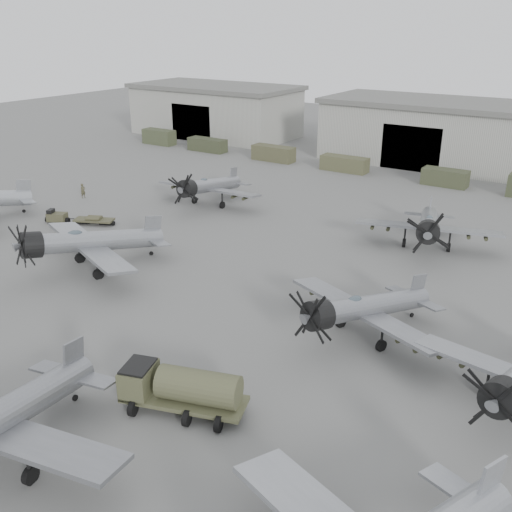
{
  "coord_description": "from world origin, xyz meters",
  "views": [
    {
      "loc": [
        24.61,
        -20.04,
        18.72
      ],
      "look_at": [
        2.9,
        12.92,
        2.5
      ],
      "focal_mm": 40.0,
      "sensor_mm": 36.0,
      "label": 1
    }
  ],
  "objects": [
    {
      "name": "support_truck_2",
      "position": [
        -18.5,
        50.0,
        1.08
      ],
      "size": [
        6.35,
        2.2,
        2.16
      ],
      "primitive_type": "cube",
      "color": "#46462E",
      "rests_on": "ground"
    },
    {
      "name": "aircraft_far_0",
      "position": [
        -12.89,
        27.21,
        2.22
      ],
      "size": [
        12.22,
        11.0,
        4.88
      ],
      "rotation": [
        0.0,
        0.0,
        0.07
      ],
      "color": "gray",
      "rests_on": "ground"
    },
    {
      "name": "tug_trailer",
      "position": [
        -20.76,
        15.08,
        0.51
      ],
      "size": [
        6.71,
        3.99,
        1.37
      ],
      "rotation": [
        0.0,
        0.0,
        0.43
      ],
      "color": "#413F2A",
      "rests_on": "ground"
    },
    {
      "name": "aircraft_mid_1",
      "position": [
        -10.18,
        7.84,
        2.45
      ],
      "size": [
        13.35,
        12.06,
        5.39
      ],
      "rotation": [
        0.0,
        0.0,
        -0.36
      ],
      "color": "gray",
      "rests_on": "ground"
    },
    {
      "name": "hangar_center",
      "position": [
        0.0,
        61.96,
        4.37
      ],
      "size": [
        29.0,
        14.8,
        8.7
      ],
      "color": "#AAAA9F",
      "rests_on": "ground"
    },
    {
      "name": "ground_crew",
      "position": [
        -26.73,
        21.82,
        0.84
      ],
      "size": [
        0.47,
        0.65,
        1.67
      ],
      "primitive_type": "imported",
      "rotation": [
        0.0,
        0.0,
        1.46
      ],
      "color": "#413F2A",
      "rests_on": "ground"
    },
    {
      "name": "support_truck_4",
      "position": [
        6.37,
        50.0,
        1.02
      ],
      "size": [
        5.48,
        2.2,
        2.05
      ],
      "primitive_type": "cube",
      "color": "#3A3F29",
      "rests_on": "ground"
    },
    {
      "name": "fuel_tanker",
      "position": [
        8.0,
        -1.74,
        1.43
      ],
      "size": [
        6.82,
        4.32,
        2.5
      ],
      "rotation": [
        0.0,
        0.0,
        0.31
      ],
      "color": "#494B31",
      "rests_on": "ground"
    },
    {
      "name": "hangar_left",
      "position": [
        -38.0,
        61.96,
        4.37
      ],
      "size": [
        29.0,
        14.8,
        8.7
      ],
      "color": "#AAAA9F",
      "rests_on": "ground"
    },
    {
      "name": "aircraft_far_1",
      "position": [
        11.32,
        27.59,
        2.3
      ],
      "size": [
        12.69,
        11.43,
        5.07
      ],
      "rotation": [
        0.0,
        0.0,
        0.28
      ],
      "color": "gray",
      "rests_on": "ground"
    },
    {
      "name": "support_truck_3",
      "position": [
        -7.2,
        50.0,
        0.99
      ],
      "size": [
        6.44,
        2.2,
        1.99
      ],
      "primitive_type": "cube",
      "color": "#4A4B31",
      "rests_on": "ground"
    },
    {
      "name": "support_truck_1",
      "position": [
        -30.64,
        50.0,
        1.0
      ],
      "size": [
        6.33,
        2.2,
        1.99
      ],
      "primitive_type": "cube",
      "color": "#363B26",
      "rests_on": "ground"
    },
    {
      "name": "ground",
      "position": [
        0.0,
        0.0,
        0.0
      ],
      "size": [
        220.0,
        220.0,
        0.0
      ],
      "primitive_type": "plane",
      "color": "#555452",
      "rests_on": "ground"
    },
    {
      "name": "aircraft_mid_2",
      "position": [
        12.67,
        9.99,
        2.17
      ],
      "size": [
        11.78,
        10.64,
        4.77
      ],
      "rotation": [
        0.0,
        0.0,
        -0.38
      ],
      "color": "gray",
      "rests_on": "ground"
    },
    {
      "name": "support_truck_0",
      "position": [
        -40.7,
        50.0,
        1.2
      ],
      "size": [
        5.66,
        2.2,
        2.4
      ],
      "primitive_type": "cube",
      "color": "#3D432C",
      "rests_on": "ground"
    }
  ]
}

